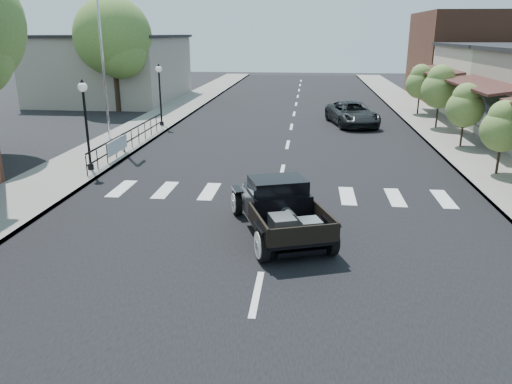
# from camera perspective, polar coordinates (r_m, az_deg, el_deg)

# --- Properties ---
(ground) EXTENTS (120.00, 120.00, 0.00)m
(ground) POSITION_cam_1_polar(r_m,az_deg,el_deg) (13.59, 1.40, -5.44)
(ground) COLOR black
(ground) RESTS_ON ground
(road) EXTENTS (14.00, 80.00, 0.02)m
(road) POSITION_cam_1_polar(r_m,az_deg,el_deg) (27.99, 3.91, 6.69)
(road) COLOR black
(road) RESTS_ON ground
(road_markings) EXTENTS (12.00, 60.00, 0.06)m
(road_markings) POSITION_cam_1_polar(r_m,az_deg,el_deg) (23.11, 3.42, 4.32)
(road_markings) COLOR silver
(road_markings) RESTS_ON ground
(sidewalk_left) EXTENTS (3.00, 80.00, 0.15)m
(sidewalk_left) POSITION_cam_1_polar(r_m,az_deg,el_deg) (29.52, -12.93, 6.99)
(sidewalk_left) COLOR gray
(sidewalk_left) RESTS_ON ground
(sidewalk_right) EXTENTS (3.00, 80.00, 0.15)m
(sidewalk_right) POSITION_cam_1_polar(r_m,az_deg,el_deg) (28.96, 21.07, 6.06)
(sidewalk_right) COLOR gray
(sidewalk_right) RESTS_ON ground
(low_building_left) EXTENTS (10.00, 12.00, 5.00)m
(low_building_left) POSITION_cam_1_polar(r_m,az_deg,el_deg) (43.59, -15.96, 13.33)
(low_building_left) COLOR gray
(low_building_left) RESTS_ON ground
(far_building_right) EXTENTS (11.00, 10.00, 7.00)m
(far_building_right) POSITION_cam_1_polar(r_m,az_deg,el_deg) (46.81, 24.84, 13.90)
(far_building_right) COLOR brown
(far_building_right) RESTS_ON ground
(railing) EXTENTS (0.08, 10.00, 1.00)m
(railing) POSITION_cam_1_polar(r_m,az_deg,el_deg) (24.39, -14.04, 6.10)
(railing) COLOR black
(railing) RESTS_ON sidewalk_left
(banner) EXTENTS (0.04, 2.20, 0.60)m
(banner) POSITION_cam_1_polar(r_m,az_deg,el_deg) (22.58, -15.50, 4.55)
(banner) COLOR silver
(banner) RESTS_ON sidewalk_left
(lamp_post_b) EXTENTS (0.36, 0.36, 3.53)m
(lamp_post_b) POSITION_cam_1_polar(r_m,az_deg,el_deg) (20.64, -18.81, 7.22)
(lamp_post_b) COLOR black
(lamp_post_b) RESTS_ON sidewalk_left
(lamp_post_c) EXTENTS (0.36, 0.36, 3.53)m
(lamp_post_c) POSITION_cam_1_polar(r_m,az_deg,el_deg) (29.92, -10.90, 10.83)
(lamp_post_c) COLOR black
(lamp_post_c) RESTS_ON sidewalk_left
(flagpole) EXTENTS (0.12, 0.12, 11.28)m
(flagpole) POSITION_cam_1_polar(r_m,az_deg,el_deg) (26.50, -17.46, 17.93)
(flagpole) COLOR silver
(flagpole) RESTS_ON sidewalk_left
(big_tree_far) EXTENTS (5.28, 5.28, 7.76)m
(big_tree_far) POSITION_cam_1_polar(r_m,az_deg,el_deg) (37.03, -15.89, 14.81)
(big_tree_far) COLOR #547632
(big_tree_far) RESTS_ON ground
(small_tree_b) EXTENTS (1.63, 1.63, 2.72)m
(small_tree_b) POSITION_cam_1_polar(r_m,az_deg,el_deg) (21.18, 26.23, 5.46)
(small_tree_b) COLOR #5C7736
(small_tree_b) RESTS_ON sidewalk_right
(small_tree_c) EXTENTS (1.73, 1.73, 2.88)m
(small_tree_c) POSITION_cam_1_polar(r_m,az_deg,el_deg) (25.76, 22.67, 7.99)
(small_tree_c) COLOR #5C7736
(small_tree_c) RESTS_ON sidewalk_right
(small_tree_d) EXTENTS (2.04, 2.04, 3.41)m
(small_tree_d) POSITION_cam_1_polar(r_m,az_deg,el_deg) (30.50, 20.17, 10.09)
(small_tree_d) COLOR #5C7736
(small_tree_d) RESTS_ON sidewalk_right
(small_tree_e) EXTENTS (1.88, 1.88, 3.13)m
(small_tree_e) POSITION_cam_1_polar(r_m,az_deg,el_deg) (35.54, 18.20, 11.00)
(small_tree_e) COLOR #5C7736
(small_tree_e) RESTS_ON sidewalk_right
(hotrod_pickup) EXTENTS (3.53, 5.04, 1.59)m
(hotrod_pickup) POSITION_cam_1_polar(r_m,az_deg,el_deg) (13.68, 2.69, -1.72)
(hotrod_pickup) COLOR black
(hotrod_pickup) RESTS_ON ground
(second_car) EXTENTS (3.33, 5.39, 1.39)m
(second_car) POSITION_cam_1_polar(r_m,az_deg,el_deg) (30.91, 10.94, 8.75)
(second_car) COLOR black
(second_car) RESTS_ON ground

